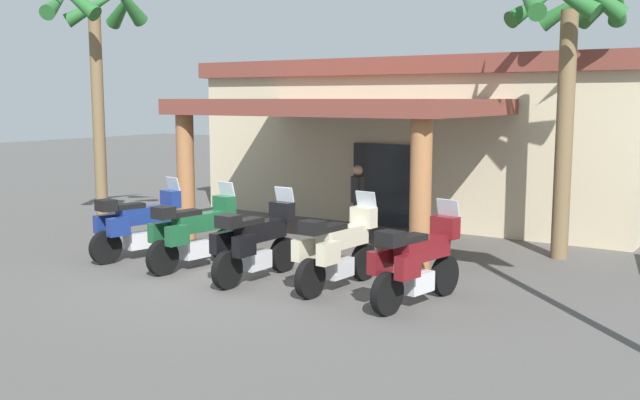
% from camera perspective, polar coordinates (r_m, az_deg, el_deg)
% --- Properties ---
extents(ground_plane, '(80.00, 80.00, 0.00)m').
position_cam_1_polar(ground_plane, '(13.54, -7.61, -6.04)').
color(ground_plane, '#514F4C').
extents(motel_building, '(12.53, 10.54, 4.27)m').
position_cam_1_polar(motel_building, '(20.96, 8.52, 4.92)').
color(motel_building, beige).
rests_on(motel_building, ground_plane).
extents(motorcycle_blue, '(0.95, 2.18, 1.61)m').
position_cam_1_polar(motorcycle_blue, '(15.37, -13.93, -1.87)').
color(motorcycle_blue, black).
rests_on(motorcycle_blue, ground_plane).
extents(motorcycle_green, '(0.83, 2.20, 1.61)m').
position_cam_1_polar(motorcycle_green, '(14.25, -9.78, -2.51)').
color(motorcycle_green, black).
rests_on(motorcycle_green, ground_plane).
extents(motorcycle_black, '(0.72, 2.21, 1.61)m').
position_cam_1_polar(motorcycle_black, '(13.18, -5.06, -3.27)').
color(motorcycle_black, black).
rests_on(motorcycle_black, ground_plane).
extents(motorcycle_cream, '(0.74, 2.21, 1.61)m').
position_cam_1_polar(motorcycle_cream, '(12.53, 1.36, -3.83)').
color(motorcycle_cream, black).
rests_on(motorcycle_cream, ground_plane).
extents(motorcycle_maroon, '(0.89, 2.20, 1.61)m').
position_cam_1_polar(motorcycle_maroon, '(11.67, 7.52, -4.78)').
color(motorcycle_maroon, black).
rests_on(motorcycle_maroon, ground_plane).
extents(pedestrian, '(0.32, 0.50, 1.72)m').
position_cam_1_polar(pedestrian, '(16.99, 2.93, 0.29)').
color(pedestrian, black).
rests_on(pedestrian, ground_plane).
extents(palm_tree_roadside, '(2.41, 2.53, 6.21)m').
position_cam_1_polar(palm_tree_roadside, '(18.39, -17.01, 12.07)').
color(palm_tree_roadside, brown).
rests_on(palm_tree_roadside, ground_plane).
extents(palm_tree_near_portico, '(2.64, 2.62, 5.91)m').
position_cam_1_polar(palm_tree_near_portico, '(15.54, 18.89, 12.00)').
color(palm_tree_near_portico, brown).
rests_on(palm_tree_near_portico, ground_plane).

